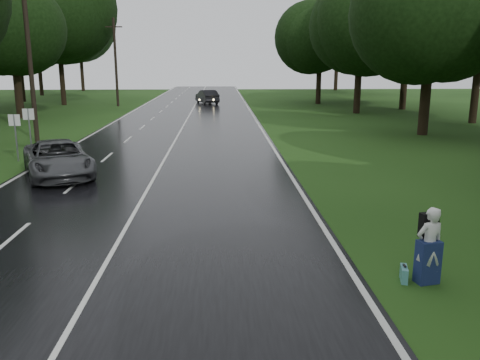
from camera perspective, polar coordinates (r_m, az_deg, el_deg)
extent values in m
plane|color=#234815|center=(12.61, -15.12, -9.44)|extent=(160.00, 160.00, 0.00)
cube|color=black|center=(31.81, -7.34, 4.62)|extent=(12.00, 140.00, 0.04)
cube|color=silver|center=(31.81, -7.34, 4.66)|extent=(0.12, 140.00, 0.01)
imported|color=#434548|center=(22.48, -20.09, 2.29)|extent=(4.45, 5.95, 1.50)
imported|color=black|center=(59.28, -3.79, 9.48)|extent=(3.01, 5.09, 1.58)
imported|color=silver|center=(11.75, 20.82, -7.00)|extent=(0.71, 0.54, 1.75)
cube|color=navy|center=(11.88, 20.66, -8.74)|extent=(0.55, 0.42, 0.98)
cube|color=black|center=(11.87, 20.75, -4.84)|extent=(0.43, 0.29, 0.56)
cube|color=teal|center=(11.92, 18.22, -10.15)|extent=(0.25, 0.49, 0.34)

